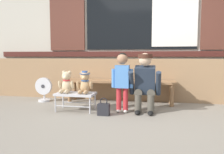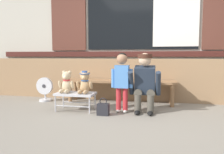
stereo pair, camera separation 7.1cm
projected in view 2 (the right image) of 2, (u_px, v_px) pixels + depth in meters
The scene contains 11 objects.
ground_plane at pixel (128, 119), 3.22m from camera, with size 60.00×60.00×0.00m, color gray.
brick_low_wall at pixel (138, 80), 4.56m from camera, with size 7.22×0.25×0.85m, color #997551.
shop_facade at pixel (142, 13), 4.93m from camera, with size 7.36×0.26×3.72m.
wooden_bench_long at pixel (120, 84), 4.28m from camera, with size 2.10×0.40×0.44m.
small_display_bench at pixel (76, 95), 3.68m from camera, with size 0.64×0.36×0.30m.
teddy_bear_plain at pixel (66, 83), 3.70m from camera, with size 0.28×0.26×0.36m.
teddy_bear_with_hat at pixel (85, 83), 3.63m from camera, with size 0.28×0.27×0.36m.
child_standing at pixel (122, 76), 3.54m from camera, with size 0.35×0.18×0.96m.
adult_crouching at pixel (145, 83), 3.55m from camera, with size 0.50×0.49×0.95m.
handbag_on_ground at pixel (103, 109), 3.41m from camera, with size 0.18×0.11×0.27m.
floor_fan at pixel (45, 89), 4.46m from camera, with size 0.34×0.24×0.48m.
Camera 2 is at (0.45, -3.12, 0.91)m, focal length 35.73 mm.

